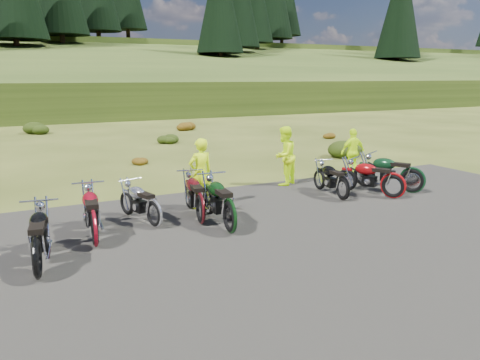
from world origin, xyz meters
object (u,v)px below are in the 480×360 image
motorcycle_0 (39,280)px  motorcycle_3 (155,228)px  motorcycle_7 (411,194)px  person_middle (201,175)px

motorcycle_0 → motorcycle_3: 3.18m
motorcycle_3 → motorcycle_0: bearing=109.9°
motorcycle_7 → motorcycle_0: bearing=69.5°
motorcycle_0 → person_middle: size_ratio=1.16×
motorcycle_3 → motorcycle_7: (7.84, -0.25, 0.00)m
motorcycle_0 → person_middle: person_middle is taller
motorcycle_0 → motorcycle_3: (2.60, 1.84, 0.00)m
motorcycle_7 → person_middle: 6.46m
motorcycle_3 → person_middle: bearing=-72.2°
motorcycle_0 → person_middle: (4.17, 2.86, 0.93)m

